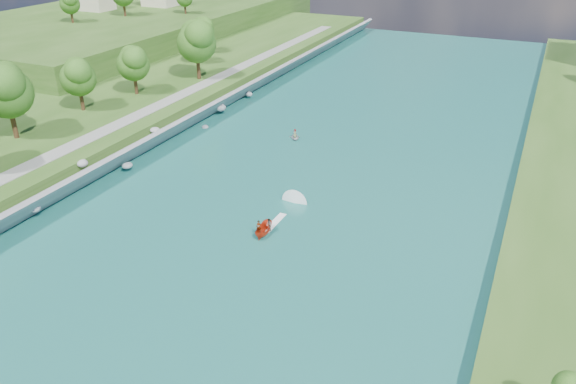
% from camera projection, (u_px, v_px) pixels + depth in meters
% --- Properties ---
extents(ground, '(260.00, 260.00, 0.00)m').
position_uv_depth(ground, '(196.00, 287.00, 57.35)').
color(ground, '#2D5119').
rests_on(ground, ground).
extents(river_water, '(55.00, 240.00, 0.10)m').
position_uv_depth(river_water, '(280.00, 203.00, 73.53)').
color(river_water, '#175956').
rests_on(river_water, ground).
extents(berm_west, '(45.00, 240.00, 3.50)m').
position_uv_depth(berm_west, '(4.00, 134.00, 91.46)').
color(berm_west, '#2D5119').
rests_on(berm_west, ground).
extents(ridge_west, '(60.00, 120.00, 9.00)m').
position_uv_depth(ridge_west, '(135.00, 24.00, 163.13)').
color(ridge_west, '#2D5119').
rests_on(ridge_west, ground).
extents(riprap_bank, '(4.18, 236.00, 4.07)m').
position_uv_depth(riprap_bank, '(118.00, 160.00, 81.82)').
color(riprap_bank, slate).
rests_on(riprap_bank, ground).
extents(riverside_path, '(3.00, 200.00, 0.10)m').
position_uv_depth(riverside_path, '(85.00, 140.00, 84.10)').
color(riverside_path, gray).
rests_on(riverside_path, berm_west).
extents(motorboat, '(3.60, 18.66, 1.93)m').
position_uv_depth(motorboat, '(271.00, 222.00, 67.78)').
color(motorboat, '#B8290E').
rests_on(motorboat, river_water).
extents(raft, '(2.91, 3.24, 1.68)m').
position_uv_depth(raft, '(295.00, 137.00, 93.85)').
color(raft, '#97999F').
rests_on(raft, river_water).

